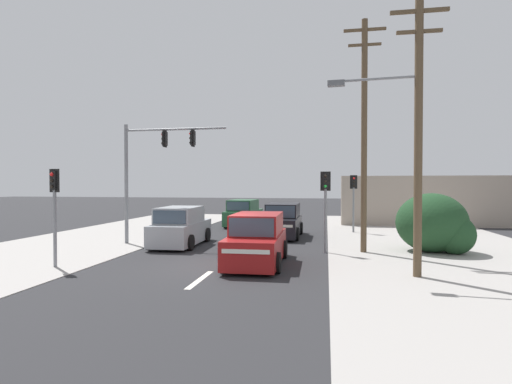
% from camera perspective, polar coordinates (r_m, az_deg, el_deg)
% --- Properties ---
extents(ground_plane, '(140.00, 140.00, 0.00)m').
position_cam_1_polar(ground_plane, '(14.86, -5.58, -10.57)').
color(ground_plane, '#28282B').
extents(lane_dash_near, '(0.20, 2.40, 0.01)m').
position_cam_1_polar(lane_dash_near, '(12.99, -8.01, -12.28)').
color(lane_dash_near, silver).
rests_on(lane_dash_near, ground).
extents(lane_dash_mid, '(0.20, 2.40, 0.01)m').
position_cam_1_polar(lane_dash_mid, '(17.71, -2.94, -8.64)').
color(lane_dash_mid, silver).
rests_on(lane_dash_mid, ground).
extents(lane_dash_far, '(0.20, 2.40, 0.01)m').
position_cam_1_polar(lane_dash_far, '(22.56, -0.07, -6.52)').
color(lane_dash_far, silver).
rests_on(lane_dash_far, ground).
extents(kerb_right_verge, '(10.00, 44.00, 0.02)m').
position_cam_1_polar(kerb_right_verge, '(17.06, 27.54, -9.12)').
color(kerb_right_verge, '#A39E99').
rests_on(kerb_right_verge, ground).
extents(kerb_left_verge, '(8.00, 40.00, 0.02)m').
position_cam_1_polar(kerb_left_verge, '(22.08, -24.51, -6.77)').
color(kerb_left_verge, '#A39E99').
rests_on(kerb_left_verge, ground).
extents(utility_pole_foreground_right, '(3.78, 0.50, 8.99)m').
position_cam_1_polar(utility_pole_foreground_right, '(13.95, 21.59, 8.62)').
color(utility_pole_foreground_right, brown).
rests_on(utility_pole_foreground_right, ground).
extents(utility_pole_midground_right, '(1.80, 0.26, 10.18)m').
position_cam_1_polar(utility_pole_midground_right, '(18.26, 15.19, 8.40)').
color(utility_pole_midground_right, brown).
rests_on(utility_pole_midground_right, ground).
extents(traffic_signal_mast, '(5.29, 0.47, 6.00)m').
position_cam_1_polar(traffic_signal_mast, '(20.57, -14.89, 4.27)').
color(traffic_signal_mast, slate).
rests_on(traffic_signal_mast, ground).
extents(pedestal_signal_right_kerb, '(0.44, 0.29, 3.56)m').
position_cam_1_polar(pedestal_signal_right_kerb, '(17.65, 9.89, -0.81)').
color(pedestal_signal_right_kerb, slate).
rests_on(pedestal_signal_right_kerb, ground).
extents(pedestal_signal_left_kerb, '(0.44, 0.31, 3.56)m').
position_cam_1_polar(pedestal_signal_left_kerb, '(16.08, -26.84, -1.11)').
color(pedestal_signal_left_kerb, slate).
rests_on(pedestal_signal_left_kerb, ground).
extents(pedestal_signal_far_median, '(0.44, 0.30, 3.56)m').
position_cam_1_polar(pedestal_signal_far_median, '(25.37, 13.77, -0.23)').
color(pedestal_signal_far_median, slate).
rests_on(pedestal_signal_far_median, ground).
extents(roadside_bush, '(3.20, 2.74, 2.61)m').
position_cam_1_polar(roadside_bush, '(19.29, 24.25, -4.26)').
color(roadside_bush, '#1E4223').
rests_on(roadside_bush, ground).
extents(shopfront_wall_far, '(12.00, 1.00, 3.60)m').
position_cam_1_polar(shopfront_wall_far, '(30.86, 23.28, -1.20)').
color(shopfront_wall_far, '#A39384').
rests_on(shopfront_wall_far, ground).
extents(suv_crossing_left, '(2.14, 4.58, 1.90)m').
position_cam_1_polar(suv_crossing_left, '(19.97, -10.71, -4.99)').
color(suv_crossing_left, '#A3A8AD').
rests_on(suv_crossing_left, ground).
extents(suv_kerbside_parked, '(2.10, 4.56, 1.90)m').
position_cam_1_polar(suv_kerbside_parked, '(22.85, 3.86, -4.20)').
color(suv_kerbside_parked, black).
rests_on(suv_kerbside_parked, ground).
extents(suv_oncoming_near, '(2.24, 4.62, 1.90)m').
position_cam_1_polar(suv_oncoming_near, '(28.54, -1.79, -3.13)').
color(suv_oncoming_near, '#235633').
rests_on(suv_oncoming_near, ground).
extents(suv_receding_far, '(2.13, 4.57, 1.90)m').
position_cam_1_polar(suv_receding_far, '(15.12, 0.11, -6.96)').
color(suv_receding_far, maroon).
rests_on(suv_receding_far, ground).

